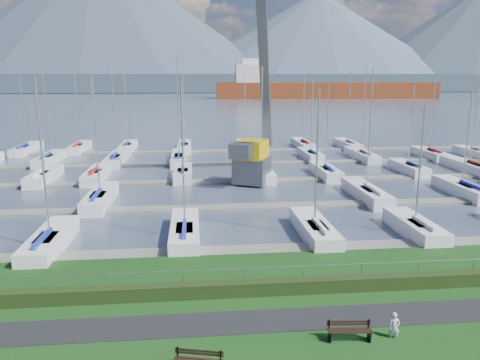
{
  "coord_description": "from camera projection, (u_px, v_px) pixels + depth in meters",
  "views": [
    {
      "loc": [
        -3.36,
        -21.39,
        10.45
      ],
      "look_at": [
        0.0,
        12.0,
        3.0
      ],
      "focal_mm": 35.0,
      "sensor_mm": 36.0,
      "label": 1
    }
  ],
  "objects": [
    {
      "name": "cargo_ship_mid",
      "position": [
        317.0,
        91.0,
        234.24
      ],
      "size": [
        109.98,
        22.73,
        21.5
      ],
      "rotation": [
        0.0,
        0.0,
        -0.04
      ],
      "color": "maroon",
      "rests_on": "water"
    },
    {
      "name": "bench_right",
      "position": [
        349.0,
        331.0,
        18.87
      ],
      "size": [
        1.83,
        0.57,
        0.85
      ],
      "rotation": [
        0.0,
        0.0,
        -0.09
      ],
      "color": "black",
      "rests_on": "grass"
    },
    {
      "name": "sailboat_fleet",
      "position": [
        207.0,
        124.0,
        50.87
      ],
      "size": [
        74.81,
        49.87,
        13.66
      ],
      "color": "navy",
      "rests_on": "water"
    },
    {
      "name": "fence",
      "position": [
        264.0,
        268.0,
        23.11
      ],
      "size": [
        80.0,
        0.04,
        0.04
      ],
      "primitive_type": "cylinder",
      "rotation": [
        0.0,
        1.57,
        0.0
      ],
      "color": "gray",
      "rests_on": "grass"
    },
    {
      "name": "crane",
      "position": [
        255.0,
        128.0,
        47.67
      ],
      "size": [
        6.29,
        13.47,
        22.35
      ],
      "rotation": [
        0.0,
        0.0,
        -0.43
      ],
      "color": "#53545A",
      "rests_on": "water"
    },
    {
      "name": "docks",
      "position": [
        227.0,
        181.0,
        48.68
      ],
      "size": [
        90.0,
        41.6,
        0.25
      ],
      "color": "slate",
      "rests_on": "water"
    },
    {
      "name": "water",
      "position": [
        198.0,
        95.0,
        276.0
      ],
      "size": [
        800.0,
        540.0,
        0.2
      ],
      "primitive_type": "cube",
      "color": "#465266"
    },
    {
      "name": "person",
      "position": [
        394.0,
        324.0,
        18.99
      ],
      "size": [
        0.49,
        0.35,
        1.25
      ],
      "primitive_type": "imported",
      "rotation": [
        0.0,
        0.0,
        -0.11
      ],
      "color": "#B5B4BC",
      "rests_on": "grass"
    },
    {
      "name": "hedge",
      "position": [
        265.0,
        287.0,
        22.91
      ],
      "size": [
        80.0,
        0.7,
        0.7
      ],
      "primitive_type": "cube",
      "color": "black",
      "rests_on": "grass"
    },
    {
      "name": "foothill",
      "position": [
        197.0,
        83.0,
        342.61
      ],
      "size": [
        900.0,
        80.0,
        12.0
      ],
      "primitive_type": "cube",
      "color": "#3C4B58",
      "rests_on": "water"
    },
    {
      "name": "mountains",
      "position": [
        203.0,
        34.0,
        406.99
      ],
      "size": [
        1190.0,
        360.0,
        115.0
      ],
      "color": "#445464",
      "rests_on": "water"
    },
    {
      "name": "path",
      "position": [
        274.0,
        320.0,
        20.46
      ],
      "size": [
        160.0,
        2.0,
        0.04
      ],
      "primitive_type": "cube",
      "color": "black",
      "rests_on": "grass"
    }
  ]
}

